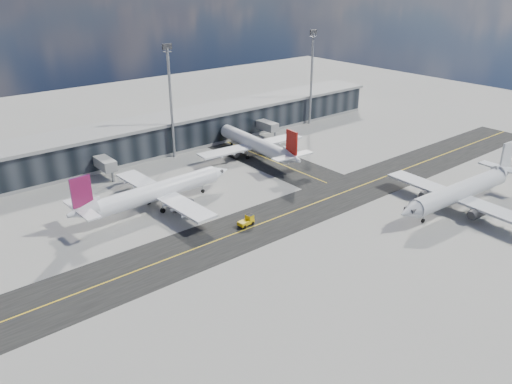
# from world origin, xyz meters

# --- Properties ---
(ground) EXTENTS (300.00, 300.00, 0.00)m
(ground) POSITION_xyz_m (0.00, 0.00, 0.00)
(ground) COLOR gray
(ground) RESTS_ON ground
(taxiway_lanes) EXTENTS (180.00, 63.00, 0.03)m
(taxiway_lanes) POSITION_xyz_m (3.91, 10.74, 0.01)
(taxiway_lanes) COLOR black
(taxiway_lanes) RESTS_ON ground
(terminal_concourse) EXTENTS (152.00, 19.80, 8.80)m
(terminal_concourse) POSITION_xyz_m (0.04, 54.93, 4.09)
(terminal_concourse) COLOR black
(terminal_concourse) RESTS_ON ground
(floodlight_masts) EXTENTS (102.50, 0.70, 28.90)m
(floodlight_masts) POSITION_xyz_m (0.00, 48.00, 15.61)
(floodlight_masts) COLOR gray
(floodlight_masts) RESTS_ON ground
(airliner_af) EXTENTS (37.22, 31.71, 11.03)m
(airliner_af) POSITION_xyz_m (-19.02, 22.96, 3.64)
(airliner_af) COLOR white
(airliner_af) RESTS_ON ground
(airliner_redtail) EXTENTS (31.15, 36.54, 10.82)m
(airliner_redtail) POSITION_xyz_m (16.47, 34.46, 3.57)
(airliner_redtail) COLOR white
(airliner_redtail) RESTS_ON ground
(airliner_near) EXTENTS (37.78, 32.20, 11.19)m
(airliner_near) POSITION_xyz_m (29.69, -16.25, 3.70)
(airliner_near) COLOR silver
(airliner_near) RESTS_ON ground
(baggage_tug) EXTENTS (3.42, 2.03, 2.03)m
(baggage_tug) POSITION_xyz_m (-9.36, 5.16, 1.02)
(baggage_tug) COLOR yellow
(baggage_tug) RESTS_ON ground
(service_van) EXTENTS (5.46, 6.38, 1.63)m
(service_van) POSITION_xyz_m (22.08, 38.14, 0.81)
(service_van) COLOR white
(service_van) RESTS_ON ground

